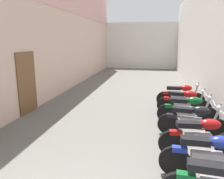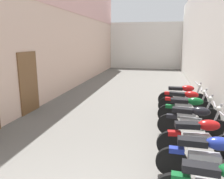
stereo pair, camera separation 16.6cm
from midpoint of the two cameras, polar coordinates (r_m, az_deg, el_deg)
name	(u,v)px [view 1 (the left image)]	position (r m, az deg, el deg)	size (l,w,h in m)	color
ground_plane	(124,101)	(9.60, 2.59, -3.06)	(35.48, 35.48, 0.00)	#66635E
building_left	(63,20)	(12.12, -12.92, 17.25)	(0.45, 19.48, 7.22)	beige
building_right	(203,37)	(11.37, 22.20, 12.52)	(0.45, 19.48, 5.51)	silver
building_far_end	(142,46)	(21.94, 7.44, 11.23)	(9.50, 2.00, 4.23)	silver
motorcycle_second	(210,155)	(4.61, 23.16, -15.40)	(1.85, 0.58, 1.04)	black
motorcycle_third	(201,136)	(5.38, 21.19, -11.11)	(1.85, 0.58, 1.04)	black
motorcycle_fourth	(193,120)	(6.32, 19.55, -7.44)	(1.84, 0.58, 1.04)	black
motorcycle_fifth	(188,109)	(7.24, 18.41, -4.83)	(1.85, 0.58, 1.04)	black
motorcycle_sixth	(184,101)	(8.08, 17.61, -2.98)	(1.84, 0.58, 1.04)	black
motorcycle_seventh	(181,95)	(9.03, 16.89, -1.32)	(1.85, 0.58, 1.04)	black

